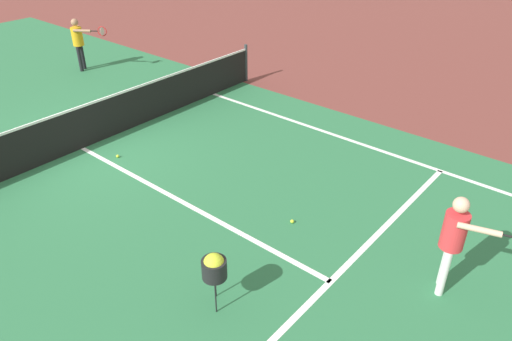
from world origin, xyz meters
TOP-DOWN VIEW (x-y plane):
  - ground_plane at (0.00, 0.00)m, footprint 60.00×60.00m
  - court_surface_inbounds at (0.00, 0.00)m, footprint 10.62×24.40m
  - line_sideline_right at (4.11, -5.95)m, footprint 0.10×11.89m
  - line_service_near at (0.00, -6.40)m, footprint 8.22×0.10m
  - line_center_service at (0.00, -3.20)m, footprint 0.10×6.40m
  - net at (0.00, 0.00)m, footprint 11.04×0.09m
  - player_near at (0.90, -7.70)m, footprint 0.41×1.19m
  - player_far at (2.95, 4.47)m, footprint 0.63×1.10m
  - ball_hopper at (-1.38, -5.42)m, footprint 0.34×0.34m
  - tennis_ball_mid_court at (0.78, -5.13)m, footprint 0.07×0.07m
  - tennis_ball_near_net at (0.25, -0.94)m, footprint 0.07×0.07m

SIDE VIEW (x-z plane):
  - ground_plane at x=0.00m, z-range 0.00..0.00m
  - court_surface_inbounds at x=0.00m, z-range 0.00..0.00m
  - line_sideline_right at x=4.11m, z-range 0.00..0.01m
  - line_service_near at x=0.00m, z-range 0.00..0.01m
  - line_center_service at x=0.00m, z-range 0.00..0.01m
  - tennis_ball_mid_court at x=0.78m, z-range 0.00..0.07m
  - tennis_ball_near_net at x=0.25m, z-range 0.00..0.07m
  - net at x=0.00m, z-range -0.04..1.03m
  - ball_hopper at x=-1.38m, z-range 0.24..1.11m
  - player_far at x=2.95m, z-range 0.18..1.75m
  - player_near at x=0.90m, z-range 0.18..1.75m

